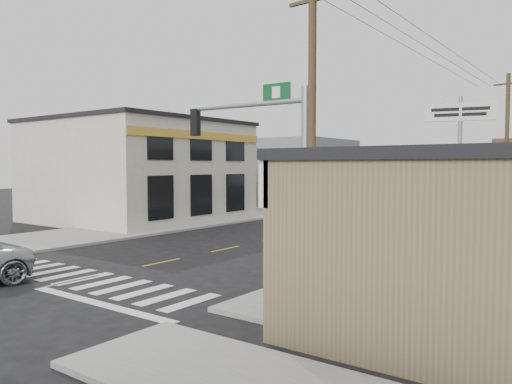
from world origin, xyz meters
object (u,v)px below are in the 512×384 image
Objects in this scene: lamp_post at (401,186)px; utility_pole_far at (507,151)px; traffic_signal_pole at (284,166)px; dance_center_sign at (460,133)px; fire_hydrant at (354,257)px; bare_tree at (417,167)px; guide_sign at (385,213)px; utility_pole_near at (312,135)px.

lamp_post is 9.01m from utility_pole_far.
traffic_signal_pole is 14.00m from dance_center_sign.
fire_hydrant is 5.10m from bare_tree.
traffic_signal_pole is at bearing -149.41° from bare_tree.
fire_hydrant is 0.13× the size of bare_tree.
guide_sign is 6.89m from utility_pole_near.
utility_pole_far reaches higher than guide_sign.
utility_pole_near reaches higher than dance_center_sign.
utility_pole_far reaches higher than fire_hydrant.
utility_pole_near is (-0.59, -13.97, -0.78)m from dance_center_sign.
dance_center_sign is 1.54× the size of bare_tree.
bare_tree reaches higher than guide_sign.
guide_sign is 5.23m from bare_tree.
guide_sign is 12.85m from utility_pole_far.
utility_pole_near is at bearing -106.13° from dance_center_sign.
fire_hydrant is (-0.47, -1.83, -1.52)m from guide_sign.
bare_tree reaches higher than fire_hydrant.
lamp_post reaches higher than bare_tree.
dance_center_sign is at bearing -99.42° from utility_pole_far.
dance_center_sign is 4.96m from utility_pole_far.
dance_center_sign is 0.80× the size of utility_pole_near.
guide_sign is (0.78, 6.14, -1.85)m from traffic_signal_pole.
utility_pole_near is at bearing -80.67° from fire_hydrant.
bare_tree is (3.06, -2.32, 3.36)m from fire_hydrant.
lamp_post is 8.99m from bare_tree.
bare_tree is 0.53× the size of utility_pole_far.
utility_pole_far is (-0.36, 16.51, 0.88)m from bare_tree.
traffic_signal_pole reaches higher than fire_hydrant.
fire_hydrant is at bearing 142.85° from bare_tree.
utility_pole_far is (1.37, 4.69, -0.82)m from dance_center_sign.
fire_hydrant is 10.84m from dance_center_sign.
fire_hydrant is 6.23m from utility_pole_near.
dance_center_sign is 12.06m from bare_tree.
traffic_signal_pole is at bearing -94.06° from fire_hydrant.
utility_pole_far is at bearing 87.14° from utility_pole_near.
bare_tree is 3.30m from utility_pole_near.
guide_sign is at bearing -110.08° from dance_center_sign.
fire_hydrant is at bearing 83.64° from traffic_signal_pole.
traffic_signal_pole reaches higher than bare_tree.
dance_center_sign is at bearing 90.72° from utility_pole_near.
fire_hydrant is 6.42m from lamp_post.
utility_pole_far is at bearing 79.23° from fire_hydrant.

